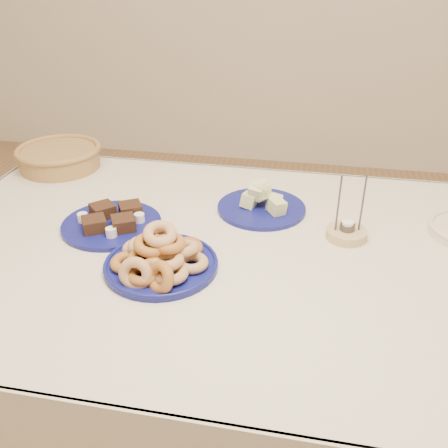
# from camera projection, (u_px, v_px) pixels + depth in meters

# --- Properties ---
(ground) EXTENTS (5.00, 5.00, 0.00)m
(ground) POSITION_uv_depth(u_px,v_px,m) (227.00, 436.00, 1.69)
(ground) COLOR #926A45
(ground) RESTS_ON ground
(dining_table) EXTENTS (1.71, 1.11, 0.75)m
(dining_table) POSITION_uv_depth(u_px,v_px,m) (227.00, 281.00, 1.37)
(dining_table) COLOR brown
(dining_table) RESTS_ON ground
(donut_platter) EXTENTS (0.33, 0.33, 0.13)m
(donut_platter) POSITION_uv_depth(u_px,v_px,m) (160.00, 258.00, 1.22)
(donut_platter) COLOR navy
(donut_platter) RESTS_ON dining_table
(melon_plate) EXTENTS (0.34, 0.34, 0.09)m
(melon_plate) POSITION_uv_depth(u_px,v_px,m) (262.00, 202.00, 1.50)
(melon_plate) COLOR navy
(melon_plate) RESTS_ON dining_table
(brownie_plate) EXTENTS (0.37, 0.37, 0.05)m
(brownie_plate) POSITION_uv_depth(u_px,v_px,m) (112.00, 222.00, 1.41)
(brownie_plate) COLOR navy
(brownie_plate) RESTS_ON dining_table
(wicker_basket) EXTENTS (0.39, 0.39, 0.08)m
(wicker_basket) POSITION_uv_depth(u_px,v_px,m) (59.00, 156.00, 1.78)
(wicker_basket) COLOR brown
(wicker_basket) RESTS_ON dining_table
(candle_holder) EXTENTS (0.13, 0.13, 0.18)m
(candle_holder) POSITION_uv_depth(u_px,v_px,m) (347.00, 232.00, 1.36)
(candle_holder) COLOR tan
(candle_holder) RESTS_ON dining_table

